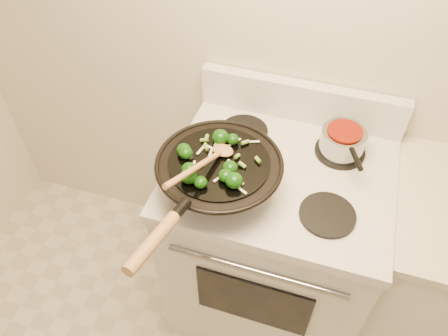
% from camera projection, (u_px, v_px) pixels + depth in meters
% --- Properties ---
extents(stove, '(0.78, 0.67, 1.08)m').
position_uv_depth(stove, '(272.00, 242.00, 1.85)').
color(stove, silver).
rests_on(stove, ground).
extents(wok, '(0.41, 0.67, 0.19)m').
position_uv_depth(wok, '(219.00, 174.00, 1.40)').
color(wok, black).
rests_on(wok, stove).
extents(stirfry, '(0.27, 0.26, 0.05)m').
position_uv_depth(stirfry, '(211.00, 162.00, 1.34)').
color(stirfry, '#0F3A08').
rests_on(stirfry, wok).
extents(wooden_spoon, '(0.12, 0.32, 0.12)m').
position_uv_depth(wooden_spoon, '(208.00, 160.00, 1.31)').
color(wooden_spoon, '#A87442').
rests_on(wooden_spoon, wok).
extents(saucepan, '(0.16, 0.24, 0.09)m').
position_uv_depth(saucepan, '(343.00, 141.00, 1.54)').
color(saucepan, gray).
rests_on(saucepan, stove).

